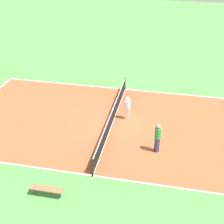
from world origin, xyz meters
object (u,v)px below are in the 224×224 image
object	(u,v)px
tennis_net	(112,117)
player_far_green	(158,136)
bench	(47,189)
player_near_white	(128,107)
tennis_ball_right_alley	(22,127)
tennis_ball_near_net	(2,114)

from	to	relation	value
tennis_net	player_far_green	xyz separation A→B (m)	(-2.33, -3.09, 0.56)
player_far_green	bench	bearing A→B (deg)	102.50
player_near_white	tennis_ball_right_alley	distance (m)	6.96
player_far_green	tennis_ball_near_net	size ratio (longest dim) A/B	27.15
player_near_white	tennis_ball_near_net	xyz separation A→B (m)	(-1.14, 8.55, -0.91)
bench	tennis_ball_near_net	world-z (taller)	bench
player_near_white	tennis_ball_right_alley	bearing A→B (deg)	24.28
tennis_net	player_near_white	size ratio (longest dim) A/B	6.06
player_far_green	tennis_ball_near_net	bearing A→B (deg)	49.53
tennis_ball_right_alley	tennis_ball_near_net	size ratio (longest dim) A/B	1.00
tennis_net	tennis_ball_near_net	world-z (taller)	tennis_net
player_near_white	tennis_ball_near_net	size ratio (longest dim) A/B	24.39
player_far_green	tennis_ball_right_alley	bearing A→B (deg)	55.06
player_near_white	tennis_net	bearing A→B (deg)	44.97
tennis_ball_right_alley	bench	bearing A→B (deg)	-143.91
tennis_ball_right_alley	tennis_ball_near_net	xyz separation A→B (m)	(1.23, 2.08, 0.00)
player_far_green	player_near_white	world-z (taller)	player_far_green
tennis_net	bench	bearing A→B (deg)	165.35
tennis_ball_right_alley	tennis_ball_near_net	distance (m)	2.41
bench	tennis_ball_near_net	size ratio (longest dim) A/B	23.96
bench	tennis_ball_right_alley	size ratio (longest dim) A/B	23.96
tennis_net	player_near_white	distance (m)	1.25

